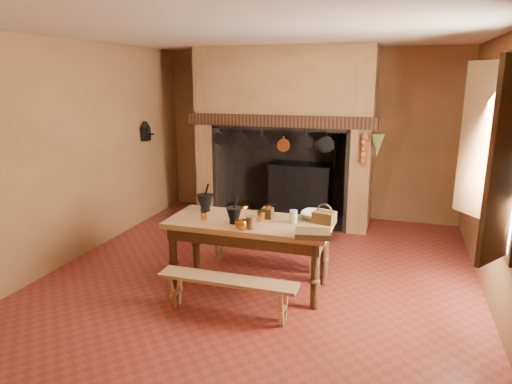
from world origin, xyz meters
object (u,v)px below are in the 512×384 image
(coffee_grinder, at_px, (267,212))
(wicker_basket, at_px, (324,217))
(bench_front, at_px, (228,288))
(mixing_bowl, at_px, (316,215))
(work_table, at_px, (250,231))
(iron_range, at_px, (301,190))

(coffee_grinder, relative_size, wicker_basket, 0.69)
(bench_front, height_order, wicker_basket, wicker_basket)
(mixing_bowl, distance_m, wicker_basket, 0.17)
(work_table, relative_size, bench_front, 1.28)
(iron_range, bearing_deg, wicker_basket, -72.84)
(iron_range, xyz_separation_m, bench_front, (-0.00, -3.46, -0.19))
(work_table, xyz_separation_m, wicker_basket, (0.81, 0.16, 0.20))
(bench_front, xyz_separation_m, coffee_grinder, (0.16, 0.85, 0.56))
(work_table, bearing_deg, wicker_basket, 11.37)
(work_table, distance_m, coffee_grinder, 0.29)
(work_table, relative_size, mixing_bowl, 5.50)
(iron_range, relative_size, work_table, 0.88)
(iron_range, bearing_deg, coffee_grinder, -86.47)
(work_table, xyz_separation_m, bench_front, (-0.00, -0.70, -0.36))
(iron_range, bearing_deg, bench_front, -90.06)
(work_table, height_order, mixing_bowl, mixing_bowl)
(iron_range, height_order, coffee_grinder, iron_range)
(iron_range, height_order, bench_front, iron_range)
(work_table, distance_m, bench_front, 0.79)
(work_table, distance_m, wicker_basket, 0.85)
(wicker_basket, bearing_deg, work_table, -154.66)
(iron_range, bearing_deg, mixing_bowl, -74.46)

